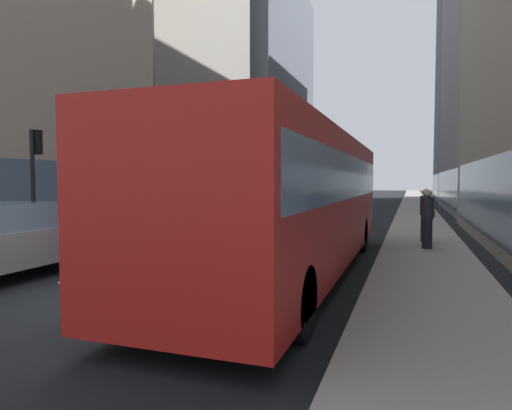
% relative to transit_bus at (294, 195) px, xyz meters
% --- Properties ---
extents(ground_plane, '(120.00, 120.00, 0.00)m').
position_rel_transit_bus_xyz_m(ground_plane, '(-2.80, 31.48, -1.78)').
color(ground_plane, black).
extents(sidewalk_left, '(2.40, 110.00, 0.15)m').
position_rel_transit_bus_xyz_m(sidewalk_left, '(-8.50, 31.48, -1.70)').
color(sidewalk_left, gray).
rests_on(sidewalk_left, ground).
extents(sidewalk_right, '(2.40, 110.00, 0.15)m').
position_rel_transit_bus_xyz_m(sidewalk_right, '(2.90, 31.48, -1.70)').
color(sidewalk_right, gray).
rests_on(sidewalk_right, ground).
extents(building_left_mid, '(8.35, 14.79, 20.28)m').
position_rel_transit_bus_xyz_m(building_left_mid, '(-14.70, 18.43, 8.35)').
color(building_left_mid, gray).
rests_on(building_left_mid, ground).
extents(building_left_far, '(10.71, 18.72, 23.62)m').
position_rel_transit_bus_xyz_m(building_left_far, '(-14.70, 36.62, 10.03)').
color(building_left_far, '#4C515B').
rests_on(building_left_far, ground).
extents(building_right_far, '(8.03, 15.05, 25.11)m').
position_rel_transit_bus_xyz_m(building_right_far, '(9.10, 41.88, 10.77)').
color(building_right_far, '#4C515B').
rests_on(building_right_far, ground).
extents(transit_bus, '(2.78, 11.53, 3.05)m').
position_rel_transit_bus_xyz_m(transit_bus, '(0.00, 0.00, 0.00)').
color(transit_bus, red).
rests_on(transit_bus, ground).
extents(car_yellow_taxi, '(1.77, 3.97, 1.62)m').
position_rel_transit_bus_xyz_m(car_yellow_taxi, '(-1.60, 22.93, -0.96)').
color(car_yellow_taxi, yellow).
rests_on(car_yellow_taxi, ground).
extents(car_red_coupe, '(1.80, 4.61, 1.62)m').
position_rel_transit_bus_xyz_m(car_red_coupe, '(-5.60, 41.56, -0.95)').
color(car_red_coupe, red).
rests_on(car_red_coupe, ground).
extents(car_grey_wagon, '(1.74, 4.35, 1.62)m').
position_rel_transit_bus_xyz_m(car_grey_wagon, '(-5.60, -2.65, -0.96)').
color(car_grey_wagon, slate).
rests_on(car_grey_wagon, ground).
extents(dalmatian_dog, '(0.22, 0.96, 0.72)m').
position_rel_transit_bus_xyz_m(dalmatian_dog, '(-2.16, -4.30, -1.26)').
color(dalmatian_dog, white).
rests_on(dalmatian_dog, ground).
extents(pedestrian_with_handbag, '(0.45, 0.34, 1.69)m').
position_rel_transit_bus_xyz_m(pedestrian_with_handbag, '(2.95, 5.26, -0.76)').
color(pedestrian_with_handbag, '#1E1E2D').
rests_on(pedestrian_with_handbag, sidewalk_right).
extents(pedestrian_in_coat, '(0.34, 0.34, 1.69)m').
position_rel_transit_bus_xyz_m(pedestrian_in_coat, '(2.95, 3.78, -0.77)').
color(pedestrian_in_coat, '#1E1E2D').
rests_on(pedestrian_in_coat, sidewalk_right).
extents(traffic_light_near, '(0.24, 0.41, 3.40)m').
position_rel_transit_bus_xyz_m(traffic_light_near, '(-7.70, 0.15, 0.66)').
color(traffic_light_near, black).
rests_on(traffic_light_near, sidewalk_left).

